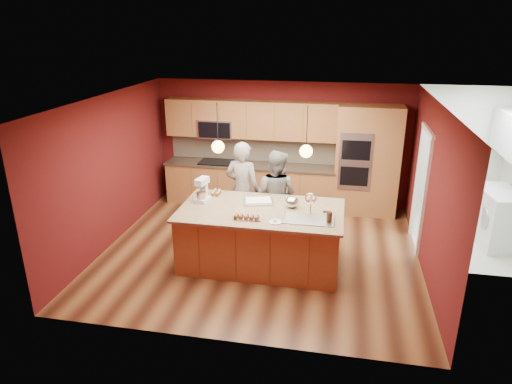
% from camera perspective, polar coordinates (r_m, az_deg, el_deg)
% --- Properties ---
extents(floor, '(5.50, 5.50, 0.00)m').
position_cam_1_polar(floor, '(8.24, 0.54, -7.40)').
color(floor, '#402012').
rests_on(floor, ground).
extents(ceiling, '(5.50, 5.50, 0.00)m').
position_cam_1_polar(ceiling, '(7.38, 0.61, 11.47)').
color(ceiling, white).
rests_on(ceiling, ground).
extents(wall_back, '(5.50, 0.00, 5.50)m').
position_cam_1_polar(wall_back, '(10.08, 3.16, 6.04)').
color(wall_back, '#511112').
rests_on(wall_back, ground).
extents(wall_front, '(5.50, 0.00, 5.50)m').
position_cam_1_polar(wall_front, '(5.46, -4.20, -6.89)').
color(wall_front, '#511112').
rests_on(wall_front, ground).
extents(wall_left, '(0.00, 5.00, 5.00)m').
position_cam_1_polar(wall_left, '(8.61, -17.75, 2.56)').
color(wall_left, '#511112').
rests_on(wall_left, ground).
extents(wall_right, '(0.00, 5.00, 5.00)m').
position_cam_1_polar(wall_right, '(7.73, 21.05, 0.15)').
color(wall_right, '#511112').
rests_on(wall_right, ground).
extents(cabinet_run, '(3.74, 0.64, 2.30)m').
position_cam_1_polar(cabinet_run, '(10.04, -0.94, 3.86)').
color(cabinet_run, '#976426').
rests_on(cabinet_run, floor).
extents(oven_column, '(1.30, 0.62, 2.30)m').
position_cam_1_polar(oven_column, '(9.76, 13.69, 3.80)').
color(oven_column, '#976426').
rests_on(oven_column, floor).
extents(doorway_trim, '(0.08, 1.11, 2.20)m').
position_cam_1_polar(doorway_trim, '(8.57, 19.85, 0.10)').
color(doorway_trim, silver).
rests_on(doorway_trim, wall_right).
extents(pendant_left, '(0.20, 0.20, 0.80)m').
position_cam_1_polar(pendant_left, '(7.28, -4.77, 5.68)').
color(pendant_left, black).
rests_on(pendant_left, ceiling).
extents(pendant_right, '(0.20, 0.20, 0.80)m').
position_cam_1_polar(pendant_right, '(7.04, 6.28, 5.11)').
color(pendant_right, black).
rests_on(pendant_right, ceiling).
extents(island, '(2.67, 1.49, 1.36)m').
position_cam_1_polar(island, '(7.65, 0.73, -5.52)').
color(island, '#976426').
rests_on(island, floor).
extents(person_left, '(0.74, 0.56, 1.85)m').
position_cam_1_polar(person_left, '(8.49, -1.69, 0.26)').
color(person_left, black).
rests_on(person_left, floor).
extents(person_right, '(0.99, 0.86, 1.72)m').
position_cam_1_polar(person_right, '(8.40, 2.46, -0.44)').
color(person_right, slate).
rests_on(person_right, floor).
extents(stand_mixer, '(0.27, 0.33, 0.41)m').
position_cam_1_polar(stand_mixer, '(7.79, -6.73, 0.09)').
color(stand_mixer, silver).
rests_on(stand_mixer, island).
extents(sheet_cake, '(0.57, 0.48, 0.05)m').
position_cam_1_polar(sheet_cake, '(7.72, 0.30, -1.17)').
color(sheet_cake, silver).
rests_on(sheet_cake, island).
extents(cooling_rack, '(0.40, 0.30, 0.02)m').
position_cam_1_polar(cooling_rack, '(7.13, -0.82, -3.19)').
color(cooling_rack, '#A7A9AF').
rests_on(cooling_rack, island).
extents(mixing_bowl, '(0.23, 0.23, 0.19)m').
position_cam_1_polar(mixing_bowl, '(7.53, 4.52, -1.26)').
color(mixing_bowl, silver).
rests_on(mixing_bowl, island).
extents(plate, '(0.20, 0.20, 0.01)m').
position_cam_1_polar(plate, '(6.97, 2.43, -3.78)').
color(plate, silver).
rests_on(plate, island).
extents(tumbler, '(0.09, 0.09, 0.17)m').
position_cam_1_polar(tumbler, '(7.03, 9.14, -3.15)').
color(tumbler, '#38190F').
rests_on(tumbler, island).
extents(phone, '(0.13, 0.07, 0.01)m').
position_cam_1_polar(phone, '(7.43, 8.88, -2.47)').
color(phone, black).
rests_on(phone, island).
extents(cupcakes_left, '(0.17, 0.25, 0.07)m').
position_cam_1_polar(cupcakes_left, '(8.11, -5.01, -0.05)').
color(cupcakes_left, tan).
rests_on(cupcakes_left, island).
extents(cupcakes_rack, '(0.41, 0.17, 0.07)m').
position_cam_1_polar(cupcakes_rack, '(7.06, -1.19, -3.05)').
color(cupcakes_rack, tan).
rests_on(cupcakes_rack, island).
extents(cupcakes_right, '(0.16, 0.24, 0.07)m').
position_cam_1_polar(cupcakes_right, '(7.87, 6.95, -0.80)').
color(cupcakes_right, tan).
rests_on(cupcakes_right, island).
extents(washer, '(0.71, 0.72, 1.02)m').
position_cam_1_polar(washer, '(9.24, 28.45, -3.37)').
color(washer, silver).
rests_on(washer, floor).
extents(dryer, '(0.67, 0.68, 0.98)m').
position_cam_1_polar(dryer, '(9.76, 27.36, -2.11)').
color(dryer, silver).
rests_on(dryer, floor).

